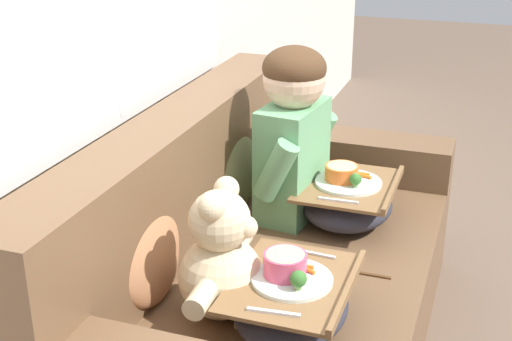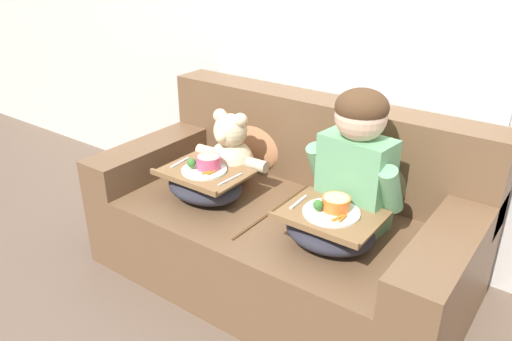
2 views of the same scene
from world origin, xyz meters
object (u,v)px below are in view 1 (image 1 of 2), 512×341
teddy_bear (222,262)px  child_figure (293,125)px  throw_pillow_behind_child (233,161)px  couch (259,285)px  lap_tray_teddy (292,302)px  lap_tray_child (347,201)px  throw_pillow_behind_teddy (145,245)px

teddy_bear → child_figure: bearing=0.4°
throw_pillow_behind_child → teddy_bear: teddy_bear is taller
couch → child_figure: (0.36, -0.01, 0.48)m
teddy_bear → lap_tray_teddy: teddy_bear is taller
teddy_bear → lap_tray_child: 0.76m
couch → child_figure: child_figure is taller
throw_pillow_behind_teddy → lap_tray_teddy: (0.00, -0.46, -0.10)m
couch → lap_tray_child: bearing=-31.5°
couch → lap_tray_teddy: 0.47m
teddy_bear → couch: bearing=1.8°
couch → lap_tray_child: size_ratio=4.51×
child_figure → lap_tray_child: child_figure is taller
throw_pillow_behind_child → child_figure: bearing=-90.0°
throw_pillow_behind_teddy → child_figure: 0.79m
throw_pillow_behind_child → teddy_bear: bearing=-161.2°
throw_pillow_behind_child → throw_pillow_behind_teddy: (-0.73, 0.00, 0.00)m
throw_pillow_behind_teddy → child_figure: child_figure is taller
throw_pillow_behind_child → lap_tray_teddy: 0.87m
couch → teddy_bear: size_ratio=4.21×
child_figure → teddy_bear: size_ratio=1.46×
throw_pillow_behind_teddy → lap_tray_teddy: size_ratio=0.89×
throw_pillow_behind_teddy → lap_tray_teddy: 0.47m
throw_pillow_behind_teddy → child_figure: bearing=-18.5°
child_figure → couch: bearing=178.9°
throw_pillow_behind_child → lap_tray_child: 0.47m
lap_tray_child → throw_pillow_behind_child: bearing=90.0°
throw_pillow_behind_child → lap_tray_teddy: throw_pillow_behind_child is taller
throw_pillow_behind_child → teddy_bear: size_ratio=0.90×
lap_tray_child → lap_tray_teddy: bearing=-180.0°
lap_tray_child → teddy_bear: bearing=163.8°
couch → teddy_bear: couch is taller
lap_tray_child → lap_tray_teddy: size_ratio=0.96×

